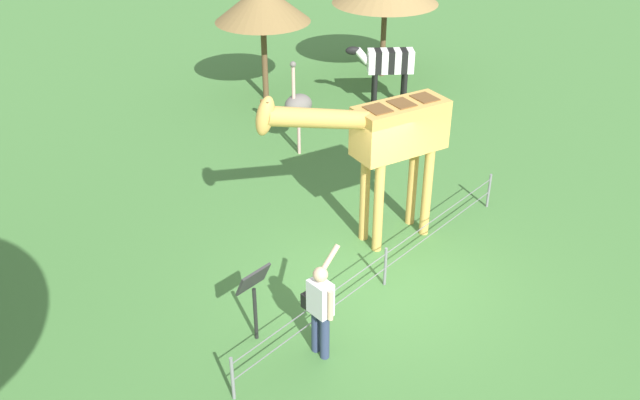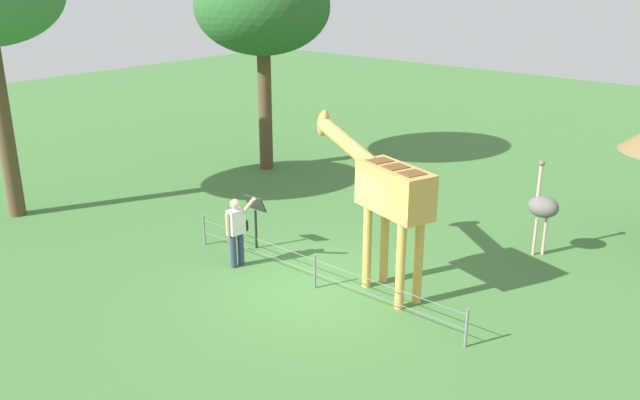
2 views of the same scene
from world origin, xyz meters
name	(u,v)px [view 1 (image 1 of 2)]	position (x,y,z in m)	size (l,w,h in m)	color
ground_plane	(375,279)	(0.00, 0.00, 0.00)	(60.00, 60.00, 0.00)	#427538
giraffe	(386,137)	(-1.08, -0.69, 2.15)	(3.65, 1.59, 3.40)	gold
visitor	(320,306)	(2.01, 0.50, 0.90)	(0.67, 0.59, 1.71)	navy
zebra	(388,64)	(-6.47, -4.60, 1.16)	(1.48, 1.50, 1.66)	black
ostrich	(298,105)	(-2.83, -4.44, 1.18)	(0.70, 0.56, 2.25)	#CC9E93
shade_hut_far	(262,3)	(-4.68, -7.41, 2.63)	(2.53, 2.53, 3.13)	brown
info_sign	(254,289)	(2.41, -0.46, 0.95)	(0.56, 0.21, 1.32)	black
wire_fence	(385,265)	(0.00, 0.21, 0.40)	(7.05, 0.05, 0.75)	slate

